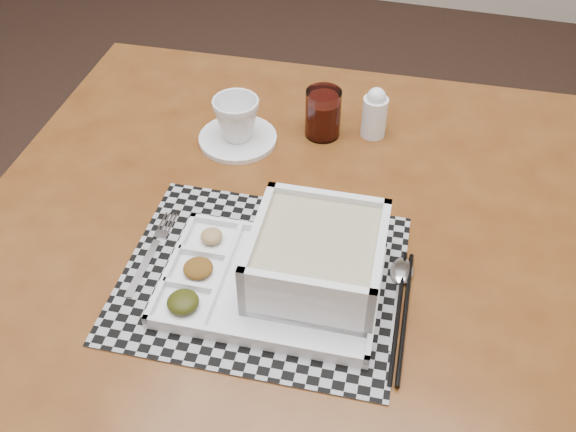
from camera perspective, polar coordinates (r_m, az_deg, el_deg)
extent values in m
cube|color=#51250E|center=(1.07, -0.64, -1.84)|extent=(1.09, 1.09, 0.04)
cylinder|color=#51250E|center=(1.79, -11.91, 2.16)|extent=(0.05, 0.05, 0.74)
cylinder|color=#51250E|center=(1.69, 18.86, -2.44)|extent=(0.05, 0.05, 0.74)
cube|color=#51250E|center=(1.45, 3.38, 8.77)|extent=(0.90, 0.08, 0.08)
cube|color=#51250E|center=(1.27, -20.75, -0.60)|extent=(0.08, 0.90, 0.08)
cube|color=#51250E|center=(1.14, 22.13, -7.39)|extent=(0.08, 0.90, 0.08)
cube|color=#95959C|center=(0.99, -2.30, -5.42)|extent=(0.44, 0.38, 0.00)
cube|color=white|center=(0.96, -1.49, -6.26)|extent=(0.33, 0.24, 0.01)
cube|color=white|center=(1.03, -0.12, -1.44)|extent=(0.32, 0.02, 0.01)
cube|color=white|center=(0.89, -3.13, -10.88)|extent=(0.32, 0.02, 0.01)
cube|color=white|center=(0.99, -10.31, -4.27)|extent=(0.02, 0.22, 0.01)
cube|color=white|center=(0.94, 7.83, -7.34)|extent=(0.02, 0.22, 0.01)
cube|color=white|center=(0.97, -5.83, -5.08)|extent=(0.02, 0.20, 0.01)
cube|color=white|center=(0.96, -8.85, -6.12)|extent=(0.08, 0.01, 0.01)
cube|color=white|center=(1.00, -7.60, -3.25)|extent=(0.08, 0.01, 0.01)
ellipsoid|color=black|center=(0.94, -9.32, -7.54)|extent=(0.05, 0.05, 0.02)
ellipsoid|color=#462A0B|center=(0.98, -8.00, -4.61)|extent=(0.05, 0.05, 0.02)
ellipsoid|color=olive|center=(1.02, -6.82, -1.79)|extent=(0.04, 0.04, 0.02)
cube|color=white|center=(0.97, 2.54, -5.21)|extent=(0.20, 0.20, 0.01)
cube|color=white|center=(1.00, 3.55, 0.08)|extent=(0.19, 0.02, 0.09)
cube|color=white|center=(0.88, 1.55, -7.73)|extent=(0.19, 0.02, 0.09)
cube|color=white|center=(0.95, -2.66, -2.73)|extent=(0.02, 0.19, 0.09)
cube|color=white|center=(0.93, 8.02, -4.41)|extent=(0.02, 0.19, 0.09)
cube|color=tan|center=(0.94, 2.61, -3.75)|extent=(0.18, 0.18, 0.08)
cube|color=#B9B9C0|center=(1.02, -12.67, -4.53)|extent=(0.02, 0.12, 0.00)
cube|color=#B9B9C0|center=(1.06, -11.19, -1.61)|extent=(0.02, 0.02, 0.00)
cube|color=#B9B9C0|center=(1.08, -11.08, -0.44)|extent=(0.01, 0.04, 0.00)
cube|color=#B9B9C0|center=(1.08, -10.79, -0.49)|extent=(0.01, 0.04, 0.00)
cube|color=#B9B9C0|center=(1.08, -10.49, -0.54)|extent=(0.01, 0.04, 0.00)
cube|color=#B9B9C0|center=(1.08, -10.19, -0.59)|extent=(0.01, 0.04, 0.00)
cube|color=#B9B9C0|center=(0.94, 9.59, -8.88)|extent=(0.02, 0.12, 0.00)
ellipsoid|color=#B9B9C0|center=(1.00, 10.09, -4.82)|extent=(0.04, 0.06, 0.01)
cylinder|color=black|center=(0.95, 9.76, -8.58)|extent=(0.02, 0.24, 0.01)
cylinder|color=black|center=(0.95, 10.36, -8.66)|extent=(0.02, 0.24, 0.01)
cylinder|color=white|center=(1.24, -4.48, 6.88)|extent=(0.15, 0.15, 0.01)
imported|color=white|center=(1.21, -4.60, 8.62)|extent=(0.09, 0.09, 0.08)
cylinder|color=white|center=(1.23, 3.13, 9.10)|extent=(0.07, 0.07, 0.10)
cylinder|color=#3A0804|center=(1.24, 3.11, 8.68)|extent=(0.06, 0.06, 0.07)
cylinder|color=white|center=(1.25, 7.68, 8.72)|extent=(0.05, 0.05, 0.08)
sphere|color=white|center=(1.22, 7.87, 10.44)|extent=(0.04, 0.04, 0.04)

